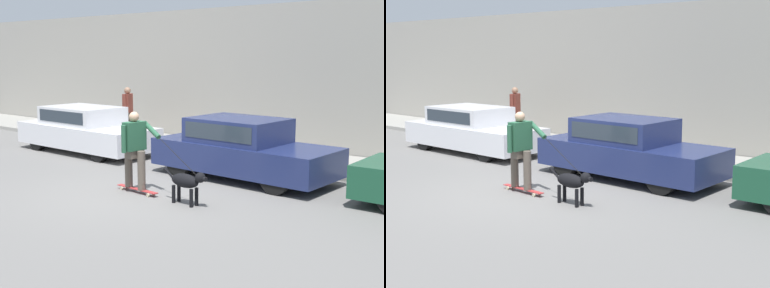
% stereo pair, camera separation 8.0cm
% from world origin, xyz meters
% --- Properties ---
extents(ground_plane, '(36.00, 36.00, 0.00)m').
position_xyz_m(ground_plane, '(0.00, 0.00, 0.00)').
color(ground_plane, slate).
extents(back_wall, '(32.00, 0.30, 4.23)m').
position_xyz_m(back_wall, '(0.00, 6.25, 2.12)').
color(back_wall, '#9E998E').
rests_on(back_wall, ground_plane).
extents(sidewalk_curb, '(30.00, 2.49, 0.12)m').
position_xyz_m(sidewalk_curb, '(0.00, 4.83, 0.06)').
color(sidewalk_curb, gray).
rests_on(sidewalk_curb, ground_plane).
extents(parked_car_0, '(4.49, 1.79, 1.31)m').
position_xyz_m(parked_car_0, '(-4.52, 2.45, 0.63)').
color(parked_car_0, black).
rests_on(parked_car_0, ground_plane).
extents(parked_car_1, '(4.28, 1.87, 1.37)m').
position_xyz_m(parked_car_1, '(0.89, 2.46, 0.66)').
color(parked_car_1, black).
rests_on(parked_car_1, ground_plane).
extents(dog, '(1.09, 0.31, 0.67)m').
position_xyz_m(dog, '(1.31, -0.04, 0.44)').
color(dog, black).
rests_on(dog, ground_plane).
extents(skateboarder, '(2.26, 0.66, 1.65)m').
position_xyz_m(skateboarder, '(-0.09, 0.02, 0.93)').
color(skateboarder, beige).
rests_on(skateboarder, ground_plane).
extents(pedestrian_with_bag, '(0.37, 0.66, 1.64)m').
position_xyz_m(pedestrian_with_bag, '(-4.98, 4.59, 1.03)').
color(pedestrian_with_bag, brown).
rests_on(pedestrian_with_bag, sidewalk_curb).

